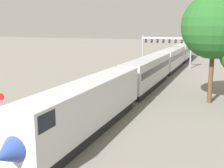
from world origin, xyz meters
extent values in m
plane|color=gray|center=(0.00, 0.00, 0.00)|extent=(400.00, 400.00, 0.00)
cube|color=slate|center=(1.28, 60.00, 0.08)|extent=(0.07, 200.00, 0.16)
cube|color=slate|center=(2.72, 60.00, 0.08)|extent=(0.07, 200.00, 0.16)
cube|color=#473828|center=(2.00, -2.00, 0.05)|extent=(2.60, 0.24, 0.10)
cube|color=#473828|center=(2.00, 2.00, 0.05)|extent=(2.60, 0.24, 0.10)
cube|color=#473828|center=(2.00, 6.00, 0.05)|extent=(2.60, 0.24, 0.10)
cube|color=#473828|center=(2.00, 10.00, 0.05)|extent=(2.60, 0.24, 0.10)
cube|color=#473828|center=(2.00, 14.00, 0.05)|extent=(2.60, 0.24, 0.10)
cube|color=#473828|center=(2.00, 18.00, 0.05)|extent=(2.60, 0.24, 0.10)
cube|color=#473828|center=(2.00, 22.00, 0.05)|extent=(2.60, 0.24, 0.10)
cube|color=#473828|center=(2.00, 26.00, 0.05)|extent=(2.60, 0.24, 0.10)
cube|color=#473828|center=(2.00, 30.00, 0.05)|extent=(2.60, 0.24, 0.10)
cube|color=#473828|center=(2.00, 34.00, 0.05)|extent=(2.60, 0.24, 0.10)
cube|color=#473828|center=(2.00, 38.00, 0.05)|extent=(2.60, 0.24, 0.10)
cube|color=#473828|center=(2.00, 42.00, 0.05)|extent=(2.60, 0.24, 0.10)
cube|color=#473828|center=(2.00, 46.00, 0.05)|extent=(2.60, 0.24, 0.10)
cube|color=#473828|center=(2.00, 50.00, 0.05)|extent=(2.60, 0.24, 0.10)
cube|color=#473828|center=(2.00, 54.00, 0.05)|extent=(2.60, 0.24, 0.10)
cube|color=#473828|center=(2.00, 58.00, 0.05)|extent=(2.60, 0.24, 0.10)
cube|color=#473828|center=(2.00, 62.00, 0.05)|extent=(2.60, 0.24, 0.10)
cube|color=#473828|center=(2.00, 66.00, 0.05)|extent=(2.60, 0.24, 0.10)
cube|color=#473828|center=(2.00, 70.00, 0.05)|extent=(2.60, 0.24, 0.10)
cube|color=#473828|center=(2.00, 74.00, 0.05)|extent=(2.60, 0.24, 0.10)
cube|color=#473828|center=(2.00, 78.00, 0.05)|extent=(2.60, 0.24, 0.10)
cube|color=#473828|center=(2.00, 82.00, 0.05)|extent=(2.60, 0.24, 0.10)
cube|color=#473828|center=(2.00, 86.00, 0.05)|extent=(2.60, 0.24, 0.10)
cube|color=#473828|center=(2.00, 90.00, 0.05)|extent=(2.60, 0.24, 0.10)
cube|color=#473828|center=(2.00, 94.00, 0.05)|extent=(2.60, 0.24, 0.10)
cube|color=#473828|center=(2.00, 98.00, 0.05)|extent=(2.60, 0.24, 0.10)
cube|color=#473828|center=(2.00, 102.00, 0.05)|extent=(2.60, 0.24, 0.10)
cube|color=#473828|center=(2.00, 106.00, 0.05)|extent=(2.60, 0.24, 0.10)
cube|color=#473828|center=(2.00, 110.00, 0.05)|extent=(2.60, 0.24, 0.10)
cube|color=#473828|center=(2.00, 114.00, 0.05)|extent=(2.60, 0.24, 0.10)
cube|color=#473828|center=(2.00, 118.00, 0.05)|extent=(2.60, 0.24, 0.10)
cube|color=#473828|center=(2.00, 122.00, 0.05)|extent=(2.60, 0.24, 0.10)
cube|color=#473828|center=(2.00, 126.00, 0.05)|extent=(2.60, 0.24, 0.10)
cube|color=#473828|center=(2.00, 130.00, 0.05)|extent=(2.60, 0.24, 0.10)
cube|color=#473828|center=(2.00, 134.00, 0.05)|extent=(2.60, 0.24, 0.10)
cube|color=#473828|center=(2.00, 138.00, 0.05)|extent=(2.60, 0.24, 0.10)
cube|color=#473828|center=(2.00, 142.00, 0.05)|extent=(2.60, 0.24, 0.10)
cube|color=#473828|center=(2.00, 146.00, 0.05)|extent=(2.60, 0.24, 0.10)
cube|color=#473828|center=(2.00, 150.00, 0.05)|extent=(2.60, 0.24, 0.10)
cube|color=#473828|center=(2.00, 154.00, 0.05)|extent=(2.60, 0.24, 0.10)
cube|color=#473828|center=(2.00, 158.00, 0.05)|extent=(2.60, 0.24, 0.10)
cube|color=slate|center=(-4.22, 40.00, 0.08)|extent=(0.07, 160.00, 0.16)
cube|color=slate|center=(-2.78, 40.00, 0.08)|extent=(0.07, 160.00, 0.16)
cube|color=#473828|center=(-3.50, 2.00, 0.05)|extent=(2.60, 0.24, 0.10)
cube|color=#473828|center=(-3.50, 6.00, 0.05)|extent=(2.60, 0.24, 0.10)
cube|color=#473828|center=(-3.50, 10.00, 0.05)|extent=(2.60, 0.24, 0.10)
cube|color=#473828|center=(-3.50, 14.00, 0.05)|extent=(2.60, 0.24, 0.10)
cube|color=#473828|center=(-3.50, 18.00, 0.05)|extent=(2.60, 0.24, 0.10)
cube|color=#473828|center=(-3.50, 22.00, 0.05)|extent=(2.60, 0.24, 0.10)
cube|color=#473828|center=(-3.50, 26.00, 0.05)|extent=(2.60, 0.24, 0.10)
cube|color=#473828|center=(-3.50, 30.00, 0.05)|extent=(2.60, 0.24, 0.10)
cube|color=#473828|center=(-3.50, 34.00, 0.05)|extent=(2.60, 0.24, 0.10)
cube|color=#473828|center=(-3.50, 38.00, 0.05)|extent=(2.60, 0.24, 0.10)
cube|color=#473828|center=(-3.50, 42.00, 0.05)|extent=(2.60, 0.24, 0.10)
cube|color=#473828|center=(-3.50, 46.00, 0.05)|extent=(2.60, 0.24, 0.10)
cube|color=#473828|center=(-3.50, 50.00, 0.05)|extent=(2.60, 0.24, 0.10)
cube|color=#473828|center=(-3.50, 54.00, 0.05)|extent=(2.60, 0.24, 0.10)
cube|color=#473828|center=(-3.50, 58.00, 0.05)|extent=(2.60, 0.24, 0.10)
cube|color=#473828|center=(-3.50, 62.00, 0.05)|extent=(2.60, 0.24, 0.10)
cube|color=#473828|center=(-3.50, 66.00, 0.05)|extent=(2.60, 0.24, 0.10)
cube|color=#473828|center=(-3.50, 70.00, 0.05)|extent=(2.60, 0.24, 0.10)
cube|color=#473828|center=(-3.50, 74.00, 0.05)|extent=(2.60, 0.24, 0.10)
cube|color=#473828|center=(-3.50, 78.00, 0.05)|extent=(2.60, 0.24, 0.10)
cube|color=#473828|center=(-3.50, 82.00, 0.05)|extent=(2.60, 0.24, 0.10)
cube|color=#473828|center=(-3.50, 86.00, 0.05)|extent=(2.60, 0.24, 0.10)
cube|color=#473828|center=(-3.50, 90.00, 0.05)|extent=(2.60, 0.24, 0.10)
cube|color=#473828|center=(-3.50, 94.00, 0.05)|extent=(2.60, 0.24, 0.10)
cube|color=#473828|center=(-3.50, 98.00, 0.05)|extent=(2.60, 0.24, 0.10)
cube|color=#473828|center=(-3.50, 102.00, 0.05)|extent=(2.60, 0.24, 0.10)
cube|color=#473828|center=(-3.50, 106.00, 0.05)|extent=(2.60, 0.24, 0.10)
cube|color=#473828|center=(-3.50, 110.00, 0.05)|extent=(2.60, 0.24, 0.10)
cube|color=#473828|center=(-3.50, 114.00, 0.05)|extent=(2.60, 0.24, 0.10)
cube|color=#473828|center=(-3.50, 118.00, 0.05)|extent=(2.60, 0.24, 0.10)
cube|color=silver|center=(2.00, 3.96, 2.90)|extent=(3.00, 19.91, 3.80)
cone|color=#2D479E|center=(2.00, -6.20, 2.50)|extent=(2.88, 2.60, 2.88)
cube|color=black|center=(2.00, -4.80, 4.04)|extent=(3.04, 1.80, 1.10)
cube|color=black|center=(2.00, 3.96, 0.50)|extent=(2.52, 17.92, 1.00)
cube|color=#B7BABF|center=(2.00, 24.87, 2.90)|extent=(3.00, 19.91, 3.80)
cube|color=black|center=(2.00, 24.87, 3.30)|extent=(3.04, 18.32, 0.90)
cube|color=black|center=(2.00, 24.87, 0.50)|extent=(2.52, 17.92, 1.00)
cube|color=#B7BABF|center=(2.00, 45.79, 2.90)|extent=(3.00, 19.91, 3.80)
cube|color=black|center=(2.00, 45.79, 3.30)|extent=(3.04, 18.32, 0.90)
cube|color=black|center=(2.00, 45.79, 0.50)|extent=(2.52, 17.92, 1.00)
cube|color=#B7BABF|center=(2.00, 66.70, 2.90)|extent=(3.00, 19.91, 3.80)
cube|color=black|center=(2.00, 66.70, 3.30)|extent=(3.04, 18.32, 0.90)
cube|color=black|center=(2.00, 66.70, 0.50)|extent=(2.52, 17.92, 1.00)
cylinder|color=#999BA0|center=(-6.00, 50.18, 3.75)|extent=(0.36, 0.36, 7.50)
cylinder|color=#999BA0|center=(5.50, 50.18, 3.75)|extent=(0.36, 0.36, 7.50)
cube|color=#999BA0|center=(-0.25, 50.18, 6.90)|extent=(12.10, 0.36, 0.50)
cube|color=black|center=(-5.28, 50.23, 6.20)|extent=(0.44, 0.32, 0.90)
sphere|color=red|center=(-5.28, 50.04, 6.20)|extent=(0.28, 0.28, 0.28)
cube|color=black|center=(-3.84, 50.23, 6.20)|extent=(0.44, 0.32, 0.90)
sphere|color=red|center=(-3.84, 50.04, 6.20)|extent=(0.28, 0.28, 0.28)
cube|color=black|center=(-2.41, 50.23, 6.20)|extent=(0.44, 0.32, 0.90)
sphere|color=red|center=(-2.41, 50.04, 6.20)|extent=(0.28, 0.28, 0.28)
cube|color=black|center=(-0.97, 50.23, 6.20)|extent=(0.44, 0.32, 0.90)
sphere|color=red|center=(-0.97, 50.04, 6.20)|extent=(0.28, 0.28, 0.28)
cube|color=black|center=(0.47, 50.23, 6.20)|extent=(0.44, 0.32, 0.90)
sphere|color=red|center=(0.47, 50.04, 6.20)|extent=(0.28, 0.28, 0.28)
cube|color=black|center=(1.91, 50.23, 6.20)|extent=(0.44, 0.32, 0.90)
sphere|color=red|center=(1.91, 50.04, 6.20)|extent=(0.28, 0.28, 0.28)
cube|color=black|center=(3.34, 50.23, 6.20)|extent=(0.44, 0.32, 0.90)
sphere|color=green|center=(3.34, 50.04, 6.20)|extent=(0.28, 0.28, 0.28)
cube|color=black|center=(4.78, 50.23, 6.20)|extent=(0.44, 0.32, 0.90)
sphere|color=red|center=(4.78, 50.04, 6.20)|extent=(0.28, 0.28, 0.28)
cylinder|color=gray|center=(-8.00, 3.86, 1.10)|extent=(0.08, 0.08, 2.20)
cylinder|color=red|center=(-8.00, 3.84, 2.50)|extent=(0.76, 0.03, 0.76)
cylinder|color=brown|center=(11.57, 19.18, 3.41)|extent=(0.56, 0.56, 6.83)
sphere|color=#235B23|center=(11.57, 19.18, 9.65)|extent=(8.05, 8.05, 8.05)
camera|label=1|loc=(13.13, -18.51, 9.58)|focal=45.99mm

